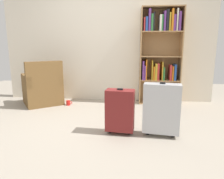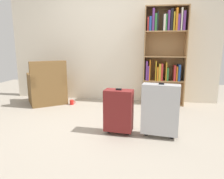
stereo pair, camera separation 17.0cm
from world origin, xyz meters
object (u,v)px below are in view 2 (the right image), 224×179
Objects in this scene: armchair at (47,88)px; suitcase_dark_red at (119,110)px; suitcase_silver at (160,109)px; mug at (72,102)px; bookshelf at (164,51)px.

suitcase_dark_red is at bearing -38.67° from armchair.
mug is at bearing 141.85° from suitcase_silver.
suitcase_silver is at bearing -38.15° from mug.
bookshelf is 2.65× the size of suitcase_silver.
suitcase_silver is (0.55, -0.03, 0.05)m from suitcase_dark_red.
suitcase_silver is (2.23, -1.37, 0.06)m from armchair.
bookshelf is 1.97m from suitcase_dark_red.
mug is 2.16m from suitcase_silver.
bookshelf is 2.15m from mug.
suitcase_dark_red is at bearing 177.35° from suitcase_silver.
suitcase_dark_red reaches higher than mug.
suitcase_dark_red is 0.55m from suitcase_silver.
armchair reaches higher than mug.
mug is (0.55, -0.05, -0.27)m from armchair.
suitcase_dark_red is at bearing -48.82° from mug.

